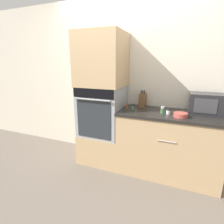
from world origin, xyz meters
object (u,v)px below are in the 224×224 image
at_px(wall_oven, 102,110).
at_px(condiment_jar_near, 168,112).
at_px(condiment_jar_back, 126,107).
at_px(microwave, 206,104).
at_px(knife_block, 143,100).
at_px(condiment_jar_far, 163,110).
at_px(condiment_jar_mid, 133,107).
at_px(bowl, 181,115).

height_order(wall_oven, condiment_jar_near, wall_oven).
xyz_separation_m(condiment_jar_near, condiment_jar_back, (-0.59, 0.06, -0.00)).
height_order(wall_oven, condiment_jar_back, wall_oven).
height_order(microwave, condiment_jar_near, microwave).
bearing_deg(knife_block, wall_oven, -161.39).
distance_m(condiment_jar_near, condiment_jar_far, 0.07).
bearing_deg(condiment_jar_mid, condiment_jar_far, -0.18).
xyz_separation_m(microwave, bowl, (-0.29, -0.27, -0.11)).
distance_m(knife_block, condiment_jar_near, 0.48).
distance_m(microwave, condiment_jar_back, 1.05).
height_order(wall_oven, microwave, wall_oven).
relative_size(wall_oven, condiment_jar_near, 11.39).
relative_size(microwave, condiment_jar_far, 4.40).
bearing_deg(knife_block, condiment_jar_back, -133.71).
relative_size(condiment_jar_near, condiment_jar_back, 1.01).
bearing_deg(bowl, knife_block, 148.35).
height_order(condiment_jar_near, condiment_jar_mid, condiment_jar_mid).
relative_size(wall_oven, knife_block, 2.99).
xyz_separation_m(wall_oven, bowl, (1.12, -0.14, 0.09)).
xyz_separation_m(bowl, condiment_jar_back, (-0.74, 0.14, 0.01)).
bearing_deg(condiment_jar_near, bowl, -26.85).
xyz_separation_m(microwave, condiment_jar_near, (-0.45, -0.19, -0.10)).
bearing_deg(condiment_jar_far, condiment_jar_mid, 179.82).
distance_m(microwave, condiment_jar_mid, 0.95).
xyz_separation_m(bowl, condiment_jar_mid, (-0.63, 0.08, 0.02)).
relative_size(condiment_jar_mid, condiment_jar_far, 0.97).
bearing_deg(condiment_jar_near, condiment_jar_back, 174.27).
distance_m(bowl, condiment_jar_back, 0.75).
bearing_deg(knife_block, condiment_jar_near, -33.37).
height_order(bowl, condiment_jar_mid, condiment_jar_mid).
relative_size(wall_oven, microwave, 1.80).
height_order(condiment_jar_mid, condiment_jar_far, condiment_jar_far).
height_order(knife_block, bowl, knife_block).
height_order(condiment_jar_near, condiment_jar_back, same).
distance_m(knife_block, condiment_jar_mid, 0.28).
bearing_deg(condiment_jar_mid, knife_block, 72.55).
relative_size(bowl, condiment_jar_mid, 1.83).
bearing_deg(condiment_jar_back, condiment_jar_far, -6.67).
bearing_deg(condiment_jar_back, microwave, 7.46).
xyz_separation_m(wall_oven, microwave, (1.42, 0.13, 0.20)).
relative_size(wall_oven, bowl, 4.45).
relative_size(condiment_jar_mid, condiment_jar_back, 1.42).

